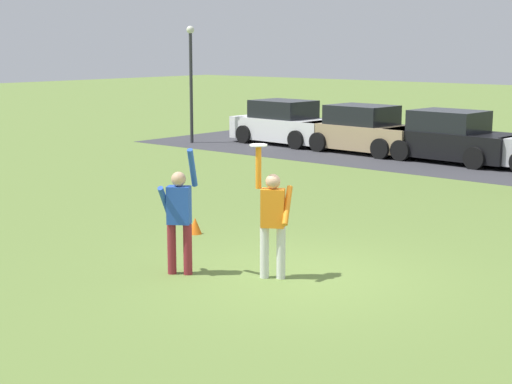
{
  "coord_description": "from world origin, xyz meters",
  "views": [
    {
      "loc": [
        7.42,
        -9.67,
        3.61
      ],
      "look_at": [
        -0.88,
        0.02,
        1.25
      ],
      "focal_mm": 56.23,
      "sensor_mm": 36.0,
      "label": 1
    }
  ],
  "objects_px": {
    "person_catcher": "(273,217)",
    "lamppost_by_lot": "(191,73)",
    "person_defender": "(179,214)",
    "parked_car_black": "(451,138)",
    "parked_car_tan": "(364,131)",
    "field_cone_orange": "(195,226)",
    "parked_car_white": "(285,124)",
    "frisbee_disc": "(258,145)"
  },
  "relations": [
    {
      "from": "person_defender",
      "to": "parked_car_tan",
      "type": "bearing_deg",
      "value": 80.32
    },
    {
      "from": "parked_car_tan",
      "to": "lamppost_by_lot",
      "type": "xyz_separation_m",
      "value": [
        -6.33,
        -1.87,
        1.86
      ]
    },
    {
      "from": "parked_car_tan",
      "to": "field_cone_orange",
      "type": "height_order",
      "value": "parked_car_tan"
    },
    {
      "from": "parked_car_tan",
      "to": "lamppost_by_lot",
      "type": "relative_size",
      "value": 0.98
    },
    {
      "from": "person_catcher",
      "to": "lamppost_by_lot",
      "type": "height_order",
      "value": "lamppost_by_lot"
    },
    {
      "from": "person_defender",
      "to": "parked_car_tan",
      "type": "xyz_separation_m",
      "value": [
        -5.78,
        14.22,
        -0.25
      ]
    },
    {
      "from": "parked_car_white",
      "to": "field_cone_orange",
      "type": "relative_size",
      "value": 13.08
    },
    {
      "from": "person_defender",
      "to": "parked_car_black",
      "type": "distance_m",
      "value": 14.38
    },
    {
      "from": "person_defender",
      "to": "frisbee_disc",
      "type": "distance_m",
      "value": 1.68
    },
    {
      "from": "parked_car_tan",
      "to": "parked_car_black",
      "type": "xyz_separation_m",
      "value": [
        3.24,
        -0.07,
        0.0
      ]
    },
    {
      "from": "person_catcher",
      "to": "lamppost_by_lot",
      "type": "relative_size",
      "value": 0.49
    },
    {
      "from": "parked_car_white",
      "to": "parked_car_tan",
      "type": "bearing_deg",
      "value": 0.43
    },
    {
      "from": "field_cone_orange",
      "to": "parked_car_tan",
      "type": "bearing_deg",
      "value": 108.37
    },
    {
      "from": "parked_car_white",
      "to": "field_cone_orange",
      "type": "height_order",
      "value": "parked_car_white"
    },
    {
      "from": "frisbee_disc",
      "to": "parked_car_black",
      "type": "height_order",
      "value": "frisbee_disc"
    },
    {
      "from": "lamppost_by_lot",
      "to": "parked_car_tan",
      "type": "bearing_deg",
      "value": 16.49
    },
    {
      "from": "lamppost_by_lot",
      "to": "frisbee_disc",
      "type": "bearing_deg",
      "value": -41.56
    },
    {
      "from": "person_defender",
      "to": "parked_car_black",
      "type": "xyz_separation_m",
      "value": [
        -2.54,
        14.16,
        -0.25
      ]
    },
    {
      "from": "person_defender",
      "to": "person_catcher",
      "type": "bearing_deg",
      "value": -0.0
    },
    {
      "from": "lamppost_by_lot",
      "to": "field_cone_orange",
      "type": "relative_size",
      "value": 13.31
    },
    {
      "from": "parked_car_black",
      "to": "field_cone_orange",
      "type": "distance_m",
      "value": 12.08
    },
    {
      "from": "person_catcher",
      "to": "frisbee_disc",
      "type": "bearing_deg",
      "value": 0.0
    },
    {
      "from": "person_catcher",
      "to": "person_defender",
      "type": "relative_size",
      "value": 1.02
    },
    {
      "from": "parked_car_tan",
      "to": "person_catcher",
      "type": "bearing_deg",
      "value": -59.45
    },
    {
      "from": "person_catcher",
      "to": "parked_car_black",
      "type": "bearing_deg",
      "value": -105.91
    },
    {
      "from": "frisbee_disc",
      "to": "field_cone_orange",
      "type": "height_order",
      "value": "frisbee_disc"
    },
    {
      "from": "parked_car_tan",
      "to": "field_cone_orange",
      "type": "distance_m",
      "value": 12.78
    },
    {
      "from": "parked_car_white",
      "to": "lamppost_by_lot",
      "type": "distance_m",
      "value": 3.94
    },
    {
      "from": "lamppost_by_lot",
      "to": "field_cone_orange",
      "type": "xyz_separation_m",
      "value": [
        10.35,
        -10.24,
        -2.43
      ]
    },
    {
      "from": "person_catcher",
      "to": "person_defender",
      "type": "height_order",
      "value": "person_catcher"
    },
    {
      "from": "lamppost_by_lot",
      "to": "person_catcher",
      "type": "bearing_deg",
      "value": -40.86
    },
    {
      "from": "parked_car_tan",
      "to": "parked_car_black",
      "type": "relative_size",
      "value": 1.0
    },
    {
      "from": "person_catcher",
      "to": "frisbee_disc",
      "type": "distance_m",
      "value": 1.13
    },
    {
      "from": "person_catcher",
      "to": "parked_car_black",
      "type": "height_order",
      "value": "person_catcher"
    },
    {
      "from": "person_catcher",
      "to": "frisbee_disc",
      "type": "xyz_separation_m",
      "value": [
        -0.19,
        -0.12,
        1.11
      ]
    },
    {
      "from": "parked_car_tan",
      "to": "field_cone_orange",
      "type": "relative_size",
      "value": 13.08
    },
    {
      "from": "frisbee_disc",
      "to": "field_cone_orange",
      "type": "distance_m",
      "value": 3.72
    },
    {
      "from": "person_defender",
      "to": "field_cone_orange",
      "type": "height_order",
      "value": "person_defender"
    },
    {
      "from": "frisbee_disc",
      "to": "lamppost_by_lot",
      "type": "xyz_separation_m",
      "value": [
        -13.18,
        11.68,
        0.49
      ]
    },
    {
      "from": "field_cone_orange",
      "to": "parked_car_white",
      "type": "bearing_deg",
      "value": 121.54
    },
    {
      "from": "person_defender",
      "to": "frisbee_disc",
      "type": "height_order",
      "value": "frisbee_disc"
    },
    {
      "from": "parked_car_black",
      "to": "field_cone_orange",
      "type": "xyz_separation_m",
      "value": [
        0.78,
        -12.05,
        -0.57
      ]
    }
  ]
}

